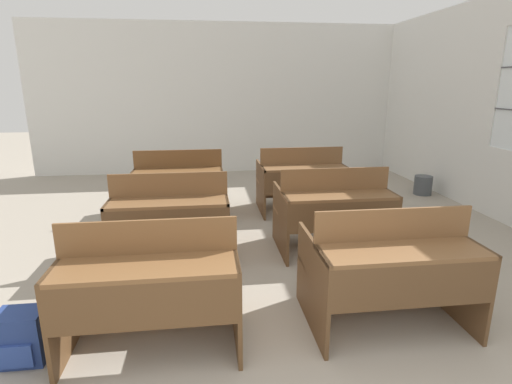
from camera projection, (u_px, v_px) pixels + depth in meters
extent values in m
cube|color=silver|center=(217.00, 100.00, 7.88)|extent=(7.18, 0.06, 2.89)
cube|color=silver|center=(508.00, 188.00, 5.09)|extent=(0.06, 7.22, 0.94)
cube|color=silver|center=(432.00, 87.00, 6.70)|extent=(0.06, 3.18, 1.51)
cube|color=brown|center=(68.00, 301.00, 2.68)|extent=(0.03, 0.82, 0.68)
cube|color=brown|center=(235.00, 291.00, 2.82)|extent=(0.03, 0.82, 0.68)
cube|color=brown|center=(146.00, 267.00, 2.45)|extent=(1.15, 0.37, 0.03)
cube|color=brown|center=(144.00, 307.00, 2.33)|extent=(1.10, 0.02, 0.30)
cube|color=brown|center=(148.00, 237.00, 2.58)|extent=(1.15, 0.02, 0.23)
cube|color=brown|center=(157.00, 273.00, 2.97)|extent=(1.15, 0.33, 0.03)
cube|color=brown|center=(159.00, 303.00, 3.03)|extent=(1.10, 0.04, 0.04)
cube|color=brown|center=(312.00, 284.00, 2.91)|extent=(0.03, 0.82, 0.68)
cube|color=brown|center=(455.00, 275.00, 3.05)|extent=(0.03, 0.82, 0.68)
cube|color=brown|center=(404.00, 251.00, 2.68)|extent=(1.15, 0.37, 0.03)
cube|color=brown|center=(415.00, 287.00, 2.56)|extent=(1.10, 0.02, 0.30)
cube|color=brown|center=(394.00, 224.00, 2.82)|extent=(1.15, 0.02, 0.23)
cube|color=brown|center=(373.00, 259.00, 3.20)|extent=(1.15, 0.33, 0.03)
cube|color=brown|center=(370.00, 287.00, 3.26)|extent=(1.10, 0.04, 0.04)
cube|color=brown|center=(115.00, 229.00, 4.02)|extent=(0.03, 0.82, 0.68)
cube|color=brown|center=(226.00, 224.00, 4.16)|extent=(0.03, 0.82, 0.68)
cube|color=brown|center=(168.00, 202.00, 3.79)|extent=(1.15, 0.37, 0.03)
cube|color=brown|center=(167.00, 225.00, 3.67)|extent=(1.10, 0.02, 0.30)
cube|color=brown|center=(169.00, 184.00, 3.93)|extent=(1.15, 0.02, 0.23)
cube|color=brown|center=(173.00, 214.00, 4.31)|extent=(1.15, 0.33, 0.03)
cube|color=brown|center=(174.00, 235.00, 4.38)|extent=(1.10, 0.04, 0.04)
cube|color=brown|center=(280.00, 221.00, 4.24)|extent=(0.03, 0.82, 0.68)
cube|color=brown|center=(381.00, 217.00, 4.38)|extent=(0.03, 0.82, 0.68)
cube|color=brown|center=(340.00, 196.00, 4.02)|extent=(1.15, 0.37, 0.03)
cube|color=brown|center=(345.00, 217.00, 3.89)|extent=(1.10, 0.02, 0.30)
cube|color=brown|center=(335.00, 179.00, 4.15)|extent=(1.15, 0.02, 0.23)
cube|color=brown|center=(325.00, 208.00, 4.53)|extent=(1.15, 0.33, 0.03)
cube|color=brown|center=(324.00, 228.00, 4.60)|extent=(1.10, 0.04, 0.04)
cube|color=#52361D|center=(138.00, 192.00, 5.37)|extent=(0.03, 0.82, 0.68)
cube|color=#52361D|center=(221.00, 189.00, 5.51)|extent=(0.03, 0.82, 0.68)
cube|color=brown|center=(178.00, 171.00, 5.14)|extent=(1.15, 0.37, 0.03)
cube|color=#52361D|center=(178.00, 187.00, 5.02)|extent=(1.10, 0.02, 0.30)
cube|color=brown|center=(178.00, 159.00, 5.28)|extent=(1.15, 0.02, 0.23)
cube|color=brown|center=(181.00, 183.00, 5.66)|extent=(1.15, 0.33, 0.03)
cube|color=#52361D|center=(182.00, 200.00, 5.72)|extent=(1.10, 0.04, 0.04)
cube|color=brown|center=(261.00, 188.00, 5.58)|extent=(0.03, 0.82, 0.68)
cube|color=brown|center=(338.00, 186.00, 5.72)|extent=(0.03, 0.82, 0.68)
cube|color=brown|center=(305.00, 168.00, 5.35)|extent=(1.15, 0.37, 0.03)
cube|color=brown|center=(307.00, 183.00, 5.23)|extent=(1.10, 0.02, 0.30)
cube|color=brown|center=(302.00, 156.00, 5.49)|extent=(1.15, 0.02, 0.23)
cube|color=brown|center=(296.00, 179.00, 5.87)|extent=(1.15, 0.33, 0.03)
cube|color=brown|center=(296.00, 196.00, 5.93)|extent=(1.10, 0.04, 0.04)
cylinder|color=#474C51|center=(423.00, 185.00, 6.50)|extent=(0.28, 0.28, 0.30)
cube|color=navy|center=(23.00, 336.00, 2.57)|extent=(0.28, 0.21, 0.35)
cube|color=#2C4692|center=(16.00, 357.00, 2.48)|extent=(0.20, 0.02, 0.15)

